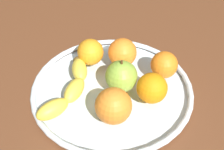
% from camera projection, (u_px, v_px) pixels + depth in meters
% --- Properties ---
extents(ground_plane, '(1.37, 1.37, 0.04)m').
position_uv_depth(ground_plane, '(112.00, 97.00, 0.63)').
color(ground_plane, brown).
extents(fruit_bowl, '(0.36, 0.36, 0.02)m').
position_uv_depth(fruit_bowl, '(112.00, 88.00, 0.61)').
color(fruit_bowl, silver).
rests_on(fruit_bowl, ground_plane).
extents(banana, '(0.19, 0.11, 0.03)m').
position_uv_depth(banana, '(70.00, 87.00, 0.57)').
color(banana, yellow).
rests_on(banana, fruit_bowl).
extents(apple, '(0.07, 0.07, 0.08)m').
position_uv_depth(apple, '(121.00, 76.00, 0.57)').
color(apple, '#87AE3A').
rests_on(apple, fruit_bowl).
extents(orange_front_left, '(0.06, 0.06, 0.06)m').
position_uv_depth(orange_front_left, '(90.00, 52.00, 0.64)').
color(orange_front_left, orange).
rests_on(orange_front_left, fruit_bowl).
extents(orange_center, '(0.06, 0.06, 0.06)m').
position_uv_depth(orange_center, '(152.00, 88.00, 0.55)').
color(orange_center, orange).
rests_on(orange_center, fruit_bowl).
extents(orange_back_left, '(0.07, 0.07, 0.07)m').
position_uv_depth(orange_back_left, '(113.00, 106.00, 0.51)').
color(orange_back_left, orange).
rests_on(orange_back_left, fruit_bowl).
extents(orange_front_right, '(0.06, 0.06, 0.06)m').
position_uv_depth(orange_front_right, '(164.00, 65.00, 0.61)').
color(orange_front_right, orange).
rests_on(orange_front_right, fruit_bowl).
extents(orange_back_right, '(0.07, 0.07, 0.07)m').
position_uv_depth(orange_back_right, '(122.00, 53.00, 0.63)').
color(orange_back_right, orange).
rests_on(orange_back_right, fruit_bowl).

